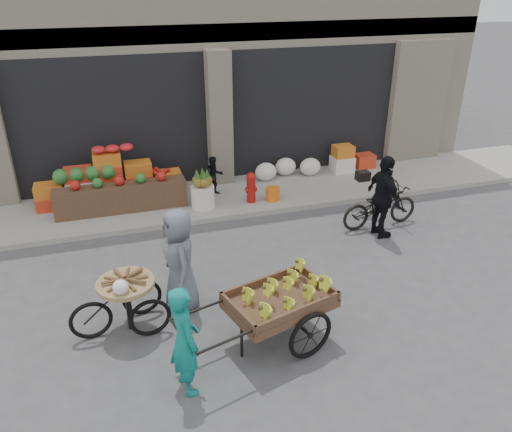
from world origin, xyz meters
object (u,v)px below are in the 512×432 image
object	(u,v)px
bicycle	(380,206)
cyclist	(383,197)
vendor_woman	(185,340)
seated_person	(214,176)
tricycle_cart	(127,297)
orange_bucket	(273,194)
pineapple_bin	(203,197)
fire_hydrant	(251,186)
vendor_grey	(180,260)
banana_cart	(277,299)

from	to	relation	value
bicycle	cyclist	bearing A→B (deg)	150.24
vendor_woman	seated_person	bearing A→B (deg)	-28.79
cyclist	bicycle	bearing A→B (deg)	-29.76
tricycle_cart	bicycle	distance (m)	5.61
orange_bucket	vendor_woman	size ratio (longest dim) A/B	0.21
pineapple_bin	fire_hydrant	size ratio (longest dim) A/B	0.73
pineapple_bin	orange_bucket	bearing A→B (deg)	-3.58
pineapple_bin	vendor_grey	xyz separation A→B (m)	(-1.02, -3.32, 0.48)
fire_hydrant	orange_bucket	world-z (taller)	fire_hydrant
orange_bucket	tricycle_cart	size ratio (longest dim) A/B	0.22
fire_hydrant	cyclist	bearing A→B (deg)	-45.12
pineapple_bin	tricycle_cart	distance (m)	4.12
orange_bucket	cyclist	xyz separation A→B (m)	(1.59, -2.05, 0.58)
fire_hydrant	seated_person	size ratio (longest dim) A/B	0.76
bicycle	pineapple_bin	bearing A→B (deg)	59.49
tricycle_cart	vendor_woman	bearing A→B (deg)	-73.23
bicycle	banana_cart	bearing A→B (deg)	127.77
fire_hydrant	banana_cart	size ratio (longest dim) A/B	0.27
orange_bucket	cyclist	bearing A→B (deg)	-52.16
banana_cart	tricycle_cart	size ratio (longest dim) A/B	1.80
orange_bucket	seated_person	world-z (taller)	seated_person
pineapple_bin	cyclist	world-z (taller)	cyclist
banana_cart	cyclist	bearing A→B (deg)	22.60
fire_hydrant	bicycle	bearing A→B (deg)	-36.59
orange_bucket	vendor_grey	bearing A→B (deg)	-129.19
bicycle	orange_bucket	bearing A→B (deg)	44.16
seated_person	vendor_grey	size ratio (longest dim) A/B	0.55
pineapple_bin	vendor_woman	size ratio (longest dim) A/B	0.34
pineapple_bin	fire_hydrant	distance (m)	1.11
orange_bucket	banana_cart	distance (m)	4.76
fire_hydrant	cyclist	world-z (taller)	cyclist
seated_person	banana_cart	size ratio (longest dim) A/B	0.36
fire_hydrant	vendor_woman	xyz separation A→B (m)	(-2.36, -5.05, 0.27)
vendor_woman	banana_cart	bearing A→B (deg)	-82.53
pineapple_bin	bicycle	bearing A→B (deg)	-27.32
orange_bucket	vendor_woman	bearing A→B (deg)	-119.78
banana_cart	cyclist	size ratio (longest dim) A/B	1.54
orange_bucket	fire_hydrant	bearing A→B (deg)	174.29
bicycle	cyclist	size ratio (longest dim) A/B	1.01
seated_person	vendor_woman	world-z (taller)	vendor_woman
banana_cart	vendor_grey	bearing A→B (deg)	115.99
orange_bucket	cyclist	distance (m)	2.66
banana_cart	orange_bucket	bearing A→B (deg)	55.92
vendor_woman	tricycle_cart	world-z (taller)	vendor_woman
pineapple_bin	banana_cart	xyz separation A→B (m)	(0.12, -4.60, 0.37)
pineapple_bin	vendor_grey	size ratio (longest dim) A/B	0.31
seated_person	cyclist	size ratio (longest dim) A/B	0.55
fire_hydrant	orange_bucket	size ratio (longest dim) A/B	2.22
banana_cart	bicycle	xyz separation A→B (m)	(3.28, 2.84, -0.29)
tricycle_cart	cyclist	distance (m)	5.30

